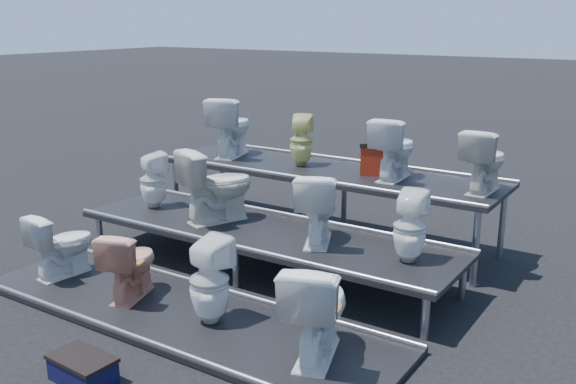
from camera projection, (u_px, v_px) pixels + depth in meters
The scene contains 18 objects.
ground at pixel (264, 271), 6.80m from camera, with size 80.00×80.00×0.00m, color black.
tier_front at pixel (180, 315), 5.74m from camera, with size 4.20×1.20×0.06m, color black.
tier_mid at pixel (264, 251), 6.74m from camera, with size 4.20×1.20×0.46m, color black.
tier_back at pixel (325, 204), 7.74m from camera, with size 4.20×1.20×0.86m, color black.
toilet_0 at pixel (62, 244), 6.48m from camera, with size 0.37×0.65×0.66m, color white.
toilet_1 at pixel (130, 263), 5.97m from camera, with size 0.37×0.65×0.66m, color tan.
toilet_2 at pixel (210, 281), 5.45m from camera, with size 0.34×0.35×0.76m, color white.
toilet_3 at pixel (316, 308), 4.89m from camera, with size 0.45×0.79×0.80m, color white.
toilet_4 at pixel (153, 180), 7.42m from camera, with size 0.29×0.30×0.65m, color white.
toilet_5 at pixel (217, 185), 6.89m from camera, with size 0.45×0.79×0.80m, color beige.
toilet_6 at pixel (317, 207), 6.24m from camera, with size 0.40×0.70×0.72m, color white.
toilet_7 at pixel (410, 227), 5.75m from camera, with size 0.30×0.30×0.66m, color white.
toilet_8 at pixel (231, 126), 8.27m from camera, with size 0.43×0.76×0.77m, color white.
toilet_9 at pixel (301, 140), 7.73m from camera, with size 0.28×0.29×0.62m, color #D4D37F.
toilet_10 at pixel (394, 148), 7.08m from camera, with size 0.39×0.68×0.70m, color white.
toilet_11 at pixel (485, 160), 6.56m from camera, with size 0.37×0.65×0.66m, color beige.
red_crate at pixel (381, 159), 7.39m from camera, with size 0.45×0.36×0.32m, color maroon.
step_stool at pixel (83, 371), 4.73m from camera, with size 0.48×0.29×0.17m, color black.
Camera 1 is at (3.67, -5.18, 2.60)m, focal length 40.00 mm.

